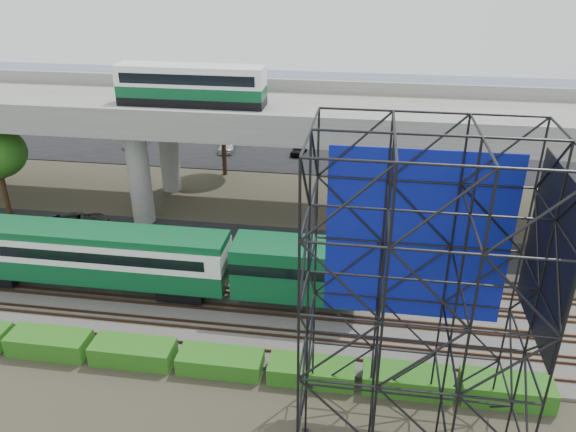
# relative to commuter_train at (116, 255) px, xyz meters

# --- Properties ---
(ground) EXTENTS (140.00, 140.00, 0.00)m
(ground) POSITION_rel_commuter_train_xyz_m (7.50, -2.00, -2.88)
(ground) COLOR #474233
(ground) RESTS_ON ground
(ballast_bed) EXTENTS (90.00, 12.00, 0.20)m
(ballast_bed) POSITION_rel_commuter_train_xyz_m (7.50, 0.00, -2.78)
(ballast_bed) COLOR slate
(ballast_bed) RESTS_ON ground
(service_road) EXTENTS (90.00, 5.00, 0.08)m
(service_road) POSITION_rel_commuter_train_xyz_m (7.50, 8.50, -2.84)
(service_road) COLOR black
(service_road) RESTS_ON ground
(parking_lot) EXTENTS (90.00, 18.00, 0.08)m
(parking_lot) POSITION_rel_commuter_train_xyz_m (7.50, 32.00, -2.84)
(parking_lot) COLOR black
(parking_lot) RESTS_ON ground
(harbor_water) EXTENTS (140.00, 40.00, 0.03)m
(harbor_water) POSITION_rel_commuter_train_xyz_m (7.50, 54.00, -2.87)
(harbor_water) COLOR #42546D
(harbor_water) RESTS_ON ground
(rail_tracks) EXTENTS (90.00, 9.52, 0.16)m
(rail_tracks) POSITION_rel_commuter_train_xyz_m (7.50, -0.00, -2.60)
(rail_tracks) COLOR #472D1E
(rail_tracks) RESTS_ON ballast_bed
(commuter_train) EXTENTS (29.30, 3.06, 4.30)m
(commuter_train) POSITION_rel_commuter_train_xyz_m (0.00, 0.00, 0.00)
(commuter_train) COLOR black
(commuter_train) RESTS_ON rail_tracks
(overpass) EXTENTS (80.00, 12.00, 12.40)m
(overpass) POSITION_rel_commuter_train_xyz_m (7.05, 14.00, 5.33)
(overpass) COLOR #9E9B93
(overpass) RESTS_ON ground
(scaffold_tower) EXTENTS (9.36, 6.36, 15.00)m
(scaffold_tower) POSITION_rel_commuter_train_xyz_m (18.14, -9.98, 4.59)
(scaffold_tower) COLOR black
(scaffold_tower) RESTS_ON ground
(hedge_strip) EXTENTS (34.60, 1.80, 1.20)m
(hedge_strip) POSITION_rel_commuter_train_xyz_m (8.51, -6.30, -2.32)
(hedge_strip) COLOR #205B14
(hedge_strip) RESTS_ON ground
(trees) EXTENTS (40.94, 16.94, 7.69)m
(trees) POSITION_rel_commuter_train_xyz_m (2.84, 14.17, 2.69)
(trees) COLOR #382314
(trees) RESTS_ON ground
(suv) EXTENTS (5.53, 4.06, 1.40)m
(suv) POSITION_rel_commuter_train_xyz_m (-7.26, 8.02, -2.10)
(suv) COLOR black
(suv) RESTS_ON service_road
(parked_cars) EXTENTS (38.16, 9.66, 1.30)m
(parked_cars) POSITION_rel_commuter_train_xyz_m (7.72, 31.61, -2.19)
(parked_cars) COLOR silver
(parked_cars) RESTS_ON parking_lot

